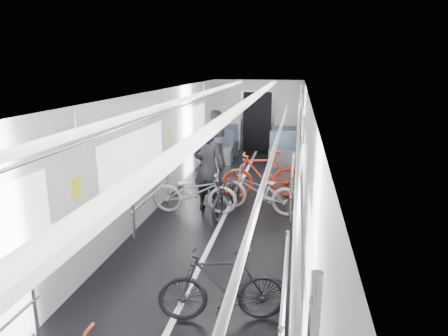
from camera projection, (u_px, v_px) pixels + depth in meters
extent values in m
cube|color=black|center=(217.00, 231.00, 7.19)|extent=(3.00, 14.00, 0.01)
cube|color=white|center=(216.00, 96.00, 6.58)|extent=(3.00, 14.00, 0.02)
cube|color=silver|center=(135.00, 163.00, 7.14)|extent=(0.02, 14.00, 2.40)
cube|color=silver|center=(305.00, 171.00, 6.62)|extent=(0.02, 14.00, 2.40)
cube|color=silver|center=(257.00, 116.00, 13.54)|extent=(3.00, 0.02, 2.40)
cube|color=white|center=(217.00, 231.00, 7.19)|extent=(0.08, 13.80, 0.01)
cube|color=gray|center=(139.00, 202.00, 7.33)|extent=(0.01, 13.90, 0.90)
cube|color=gray|center=(301.00, 213.00, 6.82)|extent=(0.01, 13.90, 0.90)
cube|color=white|center=(136.00, 152.00, 7.09)|extent=(0.01, 10.80, 0.75)
cube|color=white|center=(304.00, 159.00, 6.58)|extent=(0.01, 10.80, 0.75)
cube|color=white|center=(184.00, 99.00, 6.69)|extent=(0.14, 13.40, 0.05)
cube|color=white|center=(249.00, 101.00, 6.50)|extent=(0.14, 13.40, 0.05)
cube|color=black|center=(257.00, 122.00, 13.54)|extent=(0.95, 0.10, 2.00)
imported|color=#B9B8BE|center=(195.00, 192.00, 7.97)|extent=(1.72, 0.71, 0.88)
imported|color=black|center=(223.00, 285.00, 4.59)|extent=(1.56, 0.74, 0.90)
imported|color=#A3A2A7|center=(259.00, 190.00, 8.03)|extent=(1.81, 1.02, 0.90)
imported|color=red|center=(262.00, 175.00, 8.81)|extent=(1.87, 0.94, 1.08)
imported|color=black|center=(228.00, 194.00, 8.00)|extent=(0.77, 1.58, 0.79)
imported|color=black|center=(208.00, 169.00, 8.05)|extent=(0.68, 0.50, 1.74)
imported|color=#302C34|center=(215.00, 137.00, 11.80)|extent=(0.88, 0.73, 1.62)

